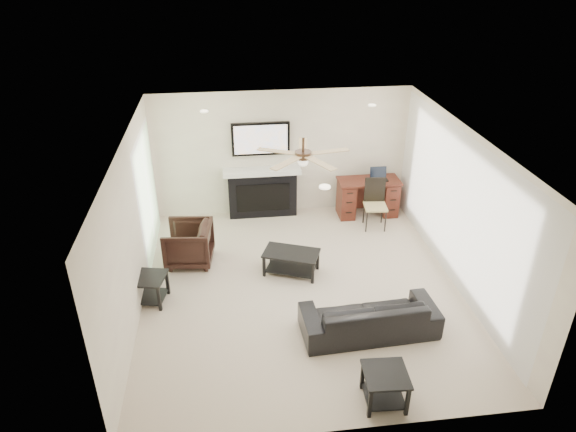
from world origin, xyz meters
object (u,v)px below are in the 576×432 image
object	(u,v)px
fireplace_unit	(262,171)
desk	(368,197)
armchair	(189,244)
coffee_table	(291,262)
sofa	(369,316)

from	to	relation	value
fireplace_unit	desk	bearing A→B (deg)	-6.40
armchair	desk	size ratio (longest dim) A/B	0.65
armchair	fireplace_unit	distance (m)	2.19
armchair	desk	distance (m)	3.75
fireplace_unit	coffee_table	bearing A→B (deg)	-81.97
sofa	coffee_table	xyz separation A→B (m)	(-0.90, 1.60, -0.08)
armchair	coffee_table	world-z (taller)	armchair
sofa	armchair	world-z (taller)	armchair
coffee_table	desk	bearing A→B (deg)	67.89
sofa	armchair	size ratio (longest dim) A/B	2.42
fireplace_unit	desk	size ratio (longest dim) A/B	1.57
coffee_table	desk	size ratio (longest dim) A/B	0.74
coffee_table	desk	distance (m)	2.61
armchair	desk	bearing A→B (deg)	117.16
desk	coffee_table	bearing A→B (deg)	-133.59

